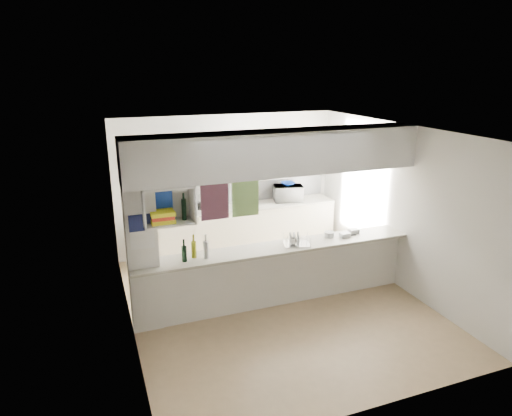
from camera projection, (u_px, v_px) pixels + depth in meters
name	position (u px, v px, depth m)	size (l,w,h in m)	color
floor	(276.00, 303.00, 6.89)	(4.80, 4.80, 0.00)	#9D805B
ceiling	(278.00, 131.00, 6.12)	(4.80, 4.80, 0.00)	white
wall_back	(227.00, 184.00, 8.65)	(4.20, 4.20, 0.00)	silver
wall_left	(125.00, 241.00, 5.80)	(4.80, 4.80, 0.00)	silver
wall_right	(399.00, 207.00, 7.22)	(4.80, 4.80, 0.00)	silver
servery_partition	(266.00, 199.00, 6.34)	(4.20, 0.50, 2.60)	silver
cubby_shelf	(166.00, 207.00, 5.80)	(0.65, 0.35, 0.50)	white
kitchen_run	(240.00, 210.00, 8.61)	(3.60, 0.63, 2.24)	beige
microwave	(288.00, 193.00, 8.86)	(0.55, 0.37, 0.30)	white
bowl	(288.00, 184.00, 8.81)	(0.27, 0.27, 0.07)	navy
dish_rack	(297.00, 239.00, 6.67)	(0.44, 0.38, 0.20)	silver
cup	(293.00, 241.00, 6.66)	(0.12, 0.12, 0.09)	white
wine_bottles	(195.00, 250.00, 6.16)	(0.37, 0.15, 0.35)	black
plastic_tubs	(341.00, 234.00, 7.04)	(0.59, 0.23, 0.08)	silver
utensil_jar	(200.00, 206.00, 8.32)	(0.09, 0.09, 0.13)	black
knife_block	(218.00, 202.00, 8.45)	(0.09, 0.08, 0.19)	brown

